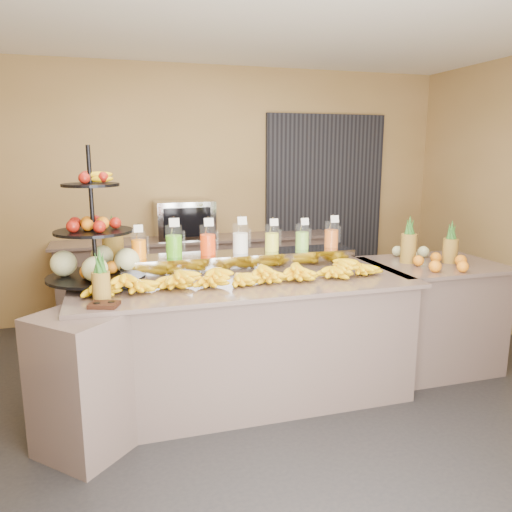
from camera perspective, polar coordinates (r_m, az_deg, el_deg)
name	(u,v)px	position (r m, az deg, el deg)	size (l,w,h in m)	color
ground	(257,415)	(3.77, 0.08, -17.67)	(6.00, 6.00, 0.00)	black
room_envelope	(251,150)	(4.09, -0.56, 12.06)	(6.04, 5.02, 2.82)	olive
buffet_counter	(232,343)	(3.77, -2.77, -9.85)	(2.75, 1.25, 0.93)	gray
right_counter	(430,315)	(4.64, 19.27, -6.33)	(1.08, 0.88, 0.93)	gray
back_ledge	(200,278)	(5.65, -6.46, -2.53)	(3.10, 0.55, 0.93)	gray
pitcher_tray	(241,262)	(3.95, -1.78, -0.67)	(1.85, 0.30, 0.15)	gray
juice_pitcher_orange_a	(139,246)	(3.80, -13.25, 1.07)	(0.11, 0.12, 0.27)	silver
juice_pitcher_green	(174,243)	(3.82, -9.37, 1.50)	(0.13, 0.13, 0.31)	silver
juice_pitcher_orange_b	(208,242)	(3.86, -5.53, 1.66)	(0.12, 0.13, 0.30)	silver
juice_pitcher_milk	(240,240)	(3.91, -1.79, 1.86)	(0.13, 0.13, 0.30)	silver
juice_pitcher_lemon	(272,239)	(3.99, 1.82, 1.92)	(0.11, 0.12, 0.28)	silver
juice_pitcher_lime	(302,238)	(4.08, 5.29, 2.06)	(0.11, 0.12, 0.27)	silver
juice_pitcher_orange_c	(331,236)	(4.18, 8.61, 2.28)	(0.12, 0.12, 0.28)	silver
banana_heap	(238,272)	(3.59, -2.05, -1.89)	(2.17, 0.20, 0.18)	yellow
fruit_stand	(102,250)	(3.71, -17.19, 0.69)	(0.75, 0.75, 0.98)	black
condiment_caddy	(104,305)	(3.20, -16.96, -5.34)	(0.17, 0.13, 0.03)	black
pineapple_left_a	(101,282)	(3.28, -17.29, -2.87)	(0.11, 0.11, 0.35)	brown
pineapple_left_b	(113,251)	(4.01, -15.99, 0.54)	(0.16, 0.16, 0.46)	brown
right_fruit_pile	(434,256)	(4.41, 19.71, 0.01)	(0.47, 0.45, 0.25)	brown
oven_warmer	(184,220)	(5.50, -8.21, 4.14)	(0.62, 0.43, 0.41)	gray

